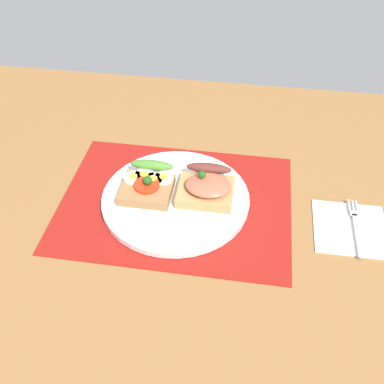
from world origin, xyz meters
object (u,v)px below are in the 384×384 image
plate (176,199)px  napkin (350,228)px  fork (356,225)px  sandwich_egg_tomato (148,183)px  sandwich_salmon (207,187)px

plate → napkin: 30.79cm
plate → fork: plate is taller
sandwich_egg_tomato → fork: (36.87, -2.96, -2.17)cm
sandwich_salmon → fork: bearing=-6.7°
napkin → plate: bearing=176.4°
sandwich_egg_tomato → fork: size_ratio=0.71×
plate → sandwich_salmon: size_ratio=2.71×
sandwich_egg_tomato → sandwich_salmon: 10.74cm
napkin → sandwich_salmon: bearing=172.3°
plate → sandwich_egg_tomato: bearing=165.8°
plate → fork: 31.63cm
fork → plate: bearing=177.1°
plate → sandwich_salmon: 6.14cm
sandwich_egg_tomato → sandwich_salmon: sandwich_salmon is taller
plate → fork: (31.59, -1.62, -0.14)cm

